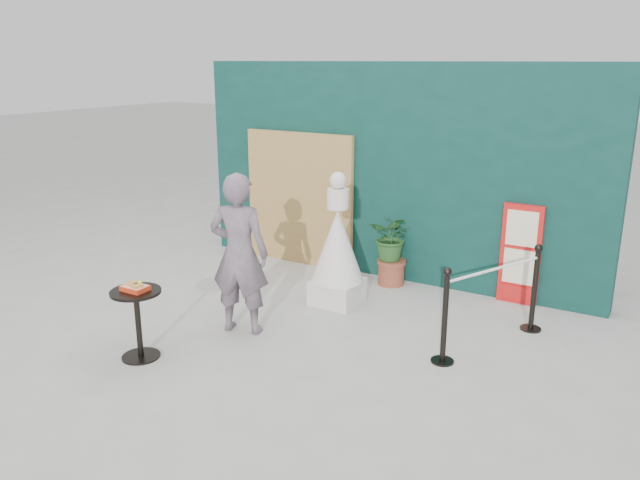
{
  "coord_description": "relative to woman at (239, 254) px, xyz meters",
  "views": [
    {
      "loc": [
        3.57,
        -4.79,
        3.03
      ],
      "look_at": [
        0.0,
        1.2,
        1.0
      ],
      "focal_mm": 35.0,
      "sensor_mm": 36.0,
      "label": 1
    }
  ],
  "objects": [
    {
      "name": "back_wall",
      "position": [
        0.62,
        2.68,
        0.57
      ],
      "size": [
        6.0,
        0.3,
        3.0
      ],
      "primitive_type": "cube",
      "color": "#0A2E27",
      "rests_on": "ground"
    },
    {
      "name": "ground",
      "position": [
        0.62,
        -0.47,
        -0.93
      ],
      "size": [
        60.0,
        60.0,
        0.0
      ],
      "primitive_type": "plane",
      "color": "#ADAAA5",
      "rests_on": "ground"
    },
    {
      "name": "stanchion_barrier",
      "position": [
        2.57,
        1.09,
        -0.43
      ],
      "size": [
        0.84,
        1.54,
        1.03
      ],
      "color": "black",
      "rests_on": "ground"
    },
    {
      "name": "menu_board",
      "position": [
        2.52,
        2.49,
        -0.28
      ],
      "size": [
        0.5,
        0.07,
        1.3
      ],
      "color": "red",
      "rests_on": "ground"
    },
    {
      "name": "statue",
      "position": [
        0.53,
        1.31,
        -0.23
      ],
      "size": [
        0.67,
        0.67,
        1.71
      ],
      "color": "silver",
      "rests_on": "ground"
    },
    {
      "name": "planter",
      "position": [
        0.84,
        2.3,
        -0.34
      ],
      "size": [
        0.6,
        0.52,
        1.02
      ],
      "color": "brown",
      "rests_on": "ground"
    },
    {
      "name": "woman",
      "position": [
        0.0,
        0.0,
        0.0
      ],
      "size": [
        0.77,
        0.62,
        1.85
      ],
      "primitive_type": "imported",
      "rotation": [
        0.0,
        0.0,
        3.43
      ],
      "color": "slate",
      "rests_on": "ground"
    },
    {
      "name": "food_basket",
      "position": [
        -0.5,
        -1.09,
        -0.14
      ],
      "size": [
        0.26,
        0.19,
        0.11
      ],
      "color": "red",
      "rests_on": "cafe_table"
    },
    {
      "name": "cafe_table",
      "position": [
        -0.5,
        -1.09,
        -0.43
      ],
      "size": [
        0.52,
        0.52,
        0.75
      ],
      "color": "black",
      "rests_on": "ground"
    },
    {
      "name": "bamboo_fence",
      "position": [
        -0.78,
        2.47,
        0.07
      ],
      "size": [
        1.8,
        0.08,
        2.0
      ],
      "primitive_type": "cube",
      "color": "tan",
      "rests_on": "ground"
    }
  ]
}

